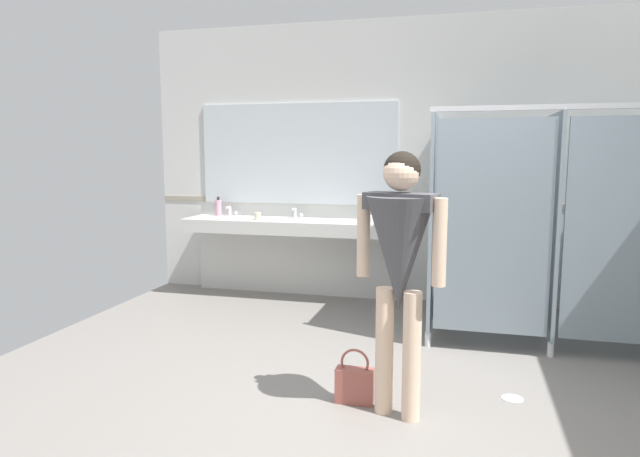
% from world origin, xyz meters
% --- Properties ---
extents(ground_plane, '(6.15, 6.41, 0.10)m').
position_xyz_m(ground_plane, '(0.00, 0.00, -0.05)').
color(ground_plane, gray).
extents(wall_back, '(6.15, 0.12, 2.99)m').
position_xyz_m(wall_back, '(0.00, 2.96, 1.49)').
color(wall_back, silver).
rests_on(wall_back, ground_plane).
extents(wall_back_tile_band, '(6.15, 0.01, 0.06)m').
position_xyz_m(wall_back_tile_band, '(0.00, 2.90, 1.05)').
color(wall_back_tile_band, '#9E937F').
rests_on(wall_back_tile_band, wall_back).
extents(vanity_counter, '(2.34, 0.55, 0.98)m').
position_xyz_m(vanity_counter, '(-1.40, 2.70, 0.64)').
color(vanity_counter, silver).
rests_on(vanity_counter, ground_plane).
extents(mirror_panel, '(2.24, 0.02, 1.11)m').
position_xyz_m(mirror_panel, '(-1.40, 2.89, 1.58)').
color(mirror_panel, silver).
rests_on(mirror_panel, wall_back).
extents(bathroom_stalls, '(1.96, 1.53, 1.94)m').
position_xyz_m(bathroom_stalls, '(1.12, 1.92, 1.02)').
color(bathroom_stalls, gray).
rests_on(bathroom_stalls, ground_plane).
extents(person_standing, '(0.54, 0.51, 1.60)m').
position_xyz_m(person_standing, '(0.07, 0.12, 1.00)').
color(person_standing, beige).
rests_on(person_standing, ground_plane).
extents(handbag, '(0.24, 0.10, 0.36)m').
position_xyz_m(handbag, '(-0.22, 0.23, 0.13)').
color(handbag, '#934C42').
rests_on(handbag, ground_plane).
extents(soap_dispenser, '(0.07, 0.07, 0.22)m').
position_xyz_m(soap_dispenser, '(-2.31, 2.77, 0.97)').
color(soap_dispenser, '#D899B2').
rests_on(soap_dispenser, vanity_counter).
extents(paper_cup, '(0.07, 0.07, 0.08)m').
position_xyz_m(paper_cup, '(-1.73, 2.50, 0.91)').
color(paper_cup, beige).
rests_on(paper_cup, vanity_counter).
extents(floor_drain_cover, '(0.14, 0.14, 0.01)m').
position_xyz_m(floor_drain_cover, '(0.77, 0.54, 0.00)').
color(floor_drain_cover, '#B7BABF').
rests_on(floor_drain_cover, ground_plane).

